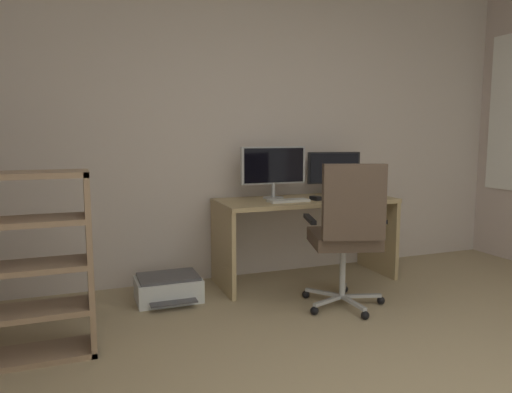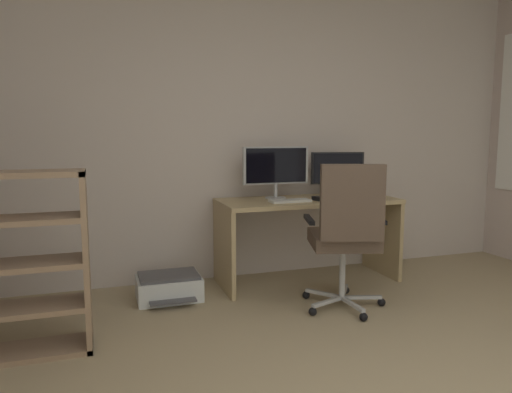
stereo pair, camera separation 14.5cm
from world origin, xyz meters
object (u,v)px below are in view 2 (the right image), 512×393
Objects in this scene: monitor_secondary at (337,170)px; printer at (169,287)px; keyboard at (290,201)px; office_chair at (346,230)px; computer_mouse at (318,199)px; desk at (308,220)px; monitor_main at (276,167)px.

monitor_secondary reaches higher than printer.
office_chair is at bearing -75.92° from keyboard.
printer is at bearing 177.48° from keyboard.
computer_mouse is (-0.30, -0.23, -0.22)m from monitor_secondary.
office_chair is 2.21× the size of printer.
monitor_secondary reaches higher than desk.
monitor_main is 0.54× the size of office_chair.
keyboard is at bearing 167.94° from computer_mouse.
office_chair is at bearing -29.58° from printer.
monitor_main reaches higher than computer_mouse.
printer is (-0.96, -0.21, -0.90)m from monitor_main.
computer_mouse is at bearing -72.85° from desk.
monitor_secondary is 0.44× the size of office_chair.
keyboard is at bearing 104.98° from office_chair.
keyboard is at bearing -156.82° from monitor_secondary.
desk is at bearing 86.27° from office_chair.
office_chair reaches higher than keyboard.
office_chair is (-0.05, -0.76, 0.06)m from desk.
desk is 3.15× the size of printer.
printer is (-1.56, -0.21, -0.86)m from monitor_secondary.
monitor_secondary is 0.98× the size of printer.
desk is 0.32m from keyboard.
monitor_secondary is at bearing 0.01° from monitor_main.
monitor_main is 1.73× the size of keyboard.
printer is (-1.00, 0.03, -0.64)m from keyboard.
computer_mouse is (0.26, 0.01, 0.01)m from keyboard.
monitor_main is at bearing 128.06° from computer_mouse.
monitor_main reaches higher than office_chair.
desk is at bearing 93.82° from computer_mouse.
desk is 0.55m from monitor_secondary.
desk is at bearing 4.47° from printer.
monitor_main reaches higher than keyboard.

